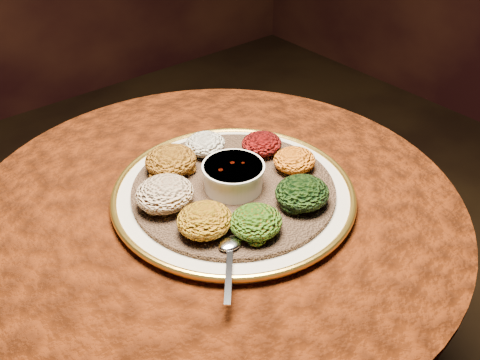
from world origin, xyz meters
TOP-DOWN VIEW (x-y plane):
  - table at (0.00, 0.00)m, footprint 0.96×0.96m
  - platter at (0.03, -0.02)m, footprint 0.48×0.48m
  - injera at (0.03, -0.02)m, footprint 0.50×0.50m
  - stew_bowl at (0.03, -0.02)m, footprint 0.12×0.12m
  - spoon at (-0.08, -0.15)m, footprint 0.11×0.12m
  - portion_ayib at (0.06, 0.11)m, footprint 0.09×0.08m
  - portion_kitfo at (0.15, 0.04)m, footprint 0.09×0.08m
  - portion_tikil at (0.16, -0.05)m, footprint 0.09×0.08m
  - portion_gomen at (0.10, -0.14)m, footprint 0.10×0.10m
  - portion_mixveg at (-0.02, -0.14)m, footprint 0.09×0.09m
  - portion_kik at (-0.09, -0.09)m, footprint 0.10×0.09m
  - portion_timatim at (-0.10, 0.02)m, footprint 0.11×0.10m
  - portion_shiro at (-0.03, 0.10)m, footprint 0.10×0.10m

SIDE VIEW (x-z plane):
  - table at x=0.00m, z-range 0.19..0.92m
  - platter at x=0.03m, z-range 0.73..0.76m
  - injera at x=0.03m, z-range 0.75..0.76m
  - spoon at x=-0.08m, z-range 0.76..0.77m
  - portion_ayib at x=0.06m, z-range 0.76..0.80m
  - portion_kitfo at x=0.15m, z-range 0.76..0.80m
  - portion_tikil at x=0.16m, z-range 0.76..0.80m
  - portion_mixveg at x=-0.02m, z-range 0.76..0.81m
  - portion_kik at x=-0.09m, z-range 0.76..0.81m
  - portion_gomen at x=0.10m, z-range 0.76..0.81m
  - portion_shiro at x=-0.03m, z-range 0.76..0.81m
  - portion_timatim at x=-0.10m, z-range 0.76..0.81m
  - stew_bowl at x=0.03m, z-range 0.77..0.82m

